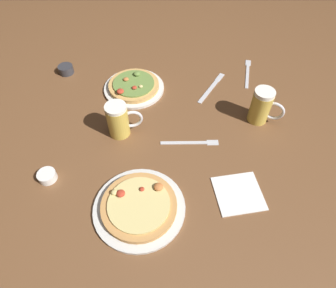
{
  "coord_description": "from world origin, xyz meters",
  "views": [
    {
      "loc": [
        0.0,
        -0.7,
        0.87
      ],
      "look_at": [
        0.0,
        0.0,
        0.02
      ],
      "focal_mm": 31.61,
      "sensor_mm": 36.0,
      "label": 1
    }
  ],
  "objects_px": {
    "pizza_plate_near": "(139,206)",
    "ramekin_sauce": "(47,176)",
    "knife_right": "(212,87)",
    "fork_left": "(191,143)",
    "beer_mug_dark": "(262,106)",
    "beer_mug_amber": "(119,120)",
    "fork_spare": "(248,73)",
    "pizza_plate_far": "(134,86)",
    "ramekin_butter": "(66,69)",
    "napkin_folded": "(238,193)"
  },
  "relations": [
    {
      "from": "pizza_plate_far",
      "to": "fork_spare",
      "type": "bearing_deg",
      "value": 12.38
    },
    {
      "from": "pizza_plate_far",
      "to": "beer_mug_dark",
      "type": "height_order",
      "value": "beer_mug_dark"
    },
    {
      "from": "ramekin_butter",
      "to": "fork_left",
      "type": "relative_size",
      "value": 0.31
    },
    {
      "from": "ramekin_sauce",
      "to": "knife_right",
      "type": "bearing_deg",
      "value": 38.27
    },
    {
      "from": "beer_mug_dark",
      "to": "beer_mug_amber",
      "type": "distance_m",
      "value": 0.56
    },
    {
      "from": "ramekin_sauce",
      "to": "fork_spare",
      "type": "xyz_separation_m",
      "value": [
        0.79,
        0.59,
        -0.01
      ]
    },
    {
      "from": "beer_mug_dark",
      "to": "ramekin_sauce",
      "type": "xyz_separation_m",
      "value": [
        -0.78,
        -0.29,
        -0.06
      ]
    },
    {
      "from": "fork_spare",
      "to": "pizza_plate_near",
      "type": "bearing_deg",
      "value": -123.64
    },
    {
      "from": "knife_right",
      "to": "fork_left",
      "type": "bearing_deg",
      "value": -108.57
    },
    {
      "from": "pizza_plate_near",
      "to": "ramekin_butter",
      "type": "height_order",
      "value": "pizza_plate_near"
    },
    {
      "from": "pizza_plate_far",
      "to": "fork_left",
      "type": "relative_size",
      "value": 1.21
    },
    {
      "from": "beer_mug_amber",
      "to": "fork_spare",
      "type": "xyz_separation_m",
      "value": [
        0.56,
        0.38,
        -0.07
      ]
    },
    {
      "from": "beer_mug_dark",
      "to": "beer_mug_amber",
      "type": "height_order",
      "value": "beer_mug_dark"
    },
    {
      "from": "napkin_folded",
      "to": "knife_right",
      "type": "height_order",
      "value": "napkin_folded"
    },
    {
      "from": "pizza_plate_far",
      "to": "beer_mug_amber",
      "type": "height_order",
      "value": "beer_mug_amber"
    },
    {
      "from": "ramekin_sauce",
      "to": "ramekin_butter",
      "type": "xyz_separation_m",
      "value": [
        -0.06,
        0.59,
        0.0
      ]
    },
    {
      "from": "beer_mug_amber",
      "to": "ramekin_sauce",
      "type": "bearing_deg",
      "value": -137.21
    },
    {
      "from": "pizza_plate_near",
      "to": "fork_left",
      "type": "height_order",
      "value": "pizza_plate_near"
    },
    {
      "from": "pizza_plate_near",
      "to": "beer_mug_dark",
      "type": "relative_size",
      "value": 2.01
    },
    {
      "from": "pizza_plate_far",
      "to": "napkin_folded",
      "type": "relative_size",
      "value": 1.73
    },
    {
      "from": "pizza_plate_near",
      "to": "pizza_plate_far",
      "type": "relative_size",
      "value": 1.11
    },
    {
      "from": "fork_left",
      "to": "knife_right",
      "type": "xyz_separation_m",
      "value": [
        0.11,
        0.32,
        0.0
      ]
    },
    {
      "from": "beer_mug_dark",
      "to": "fork_left",
      "type": "height_order",
      "value": "beer_mug_dark"
    },
    {
      "from": "ramekin_sauce",
      "to": "napkin_folded",
      "type": "relative_size",
      "value": 0.41
    },
    {
      "from": "ramekin_sauce",
      "to": "napkin_folded",
      "type": "height_order",
      "value": "ramekin_sauce"
    },
    {
      "from": "beer_mug_dark",
      "to": "fork_spare",
      "type": "xyz_separation_m",
      "value": [
        0.01,
        0.31,
        -0.07
      ]
    },
    {
      "from": "pizza_plate_far",
      "to": "fork_spare",
      "type": "xyz_separation_m",
      "value": [
        0.53,
        0.12,
        -0.01
      ]
    },
    {
      "from": "beer_mug_dark",
      "to": "fork_spare",
      "type": "bearing_deg",
      "value": 87.87
    },
    {
      "from": "knife_right",
      "to": "fork_spare",
      "type": "relative_size",
      "value": 0.97
    },
    {
      "from": "pizza_plate_far",
      "to": "beer_mug_dark",
      "type": "distance_m",
      "value": 0.55
    },
    {
      "from": "pizza_plate_far",
      "to": "ramekin_butter",
      "type": "xyz_separation_m",
      "value": [
        -0.33,
        0.12,
        0.0
      ]
    },
    {
      "from": "pizza_plate_far",
      "to": "napkin_folded",
      "type": "distance_m",
      "value": 0.66
    },
    {
      "from": "knife_right",
      "to": "ramekin_sauce",
      "type": "bearing_deg",
      "value": -141.73
    },
    {
      "from": "beer_mug_dark",
      "to": "fork_spare",
      "type": "height_order",
      "value": "beer_mug_dark"
    },
    {
      "from": "knife_right",
      "to": "beer_mug_dark",
      "type": "bearing_deg",
      "value": -49.53
    },
    {
      "from": "ramekin_sauce",
      "to": "fork_left",
      "type": "distance_m",
      "value": 0.53
    },
    {
      "from": "beer_mug_dark",
      "to": "beer_mug_amber",
      "type": "relative_size",
      "value": 1.04
    },
    {
      "from": "fork_spare",
      "to": "fork_left",
      "type": "bearing_deg",
      "value": -123.92
    },
    {
      "from": "pizza_plate_far",
      "to": "fork_left",
      "type": "height_order",
      "value": "pizza_plate_far"
    },
    {
      "from": "beer_mug_dark",
      "to": "napkin_folded",
      "type": "height_order",
      "value": "beer_mug_dark"
    },
    {
      "from": "ramekin_butter",
      "to": "fork_left",
      "type": "height_order",
      "value": "ramekin_butter"
    },
    {
      "from": "fork_left",
      "to": "fork_spare",
      "type": "bearing_deg",
      "value": 56.08
    },
    {
      "from": "ramekin_butter",
      "to": "beer_mug_dark",
      "type": "bearing_deg",
      "value": -19.99
    },
    {
      "from": "ramekin_sauce",
      "to": "beer_mug_dark",
      "type": "bearing_deg",
      "value": 20.04
    },
    {
      "from": "pizza_plate_far",
      "to": "ramekin_sauce",
      "type": "distance_m",
      "value": 0.54
    },
    {
      "from": "beer_mug_amber",
      "to": "ramekin_sauce",
      "type": "height_order",
      "value": "beer_mug_amber"
    },
    {
      "from": "beer_mug_amber",
      "to": "fork_spare",
      "type": "height_order",
      "value": "beer_mug_amber"
    },
    {
      "from": "pizza_plate_near",
      "to": "ramekin_sauce",
      "type": "xyz_separation_m",
      "value": [
        -0.32,
        0.12,
        -0.0
      ]
    },
    {
      "from": "pizza_plate_far",
      "to": "knife_right",
      "type": "bearing_deg",
      "value": 1.61
    },
    {
      "from": "pizza_plate_near",
      "to": "ramekin_sauce",
      "type": "distance_m",
      "value": 0.34
    }
  ]
}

